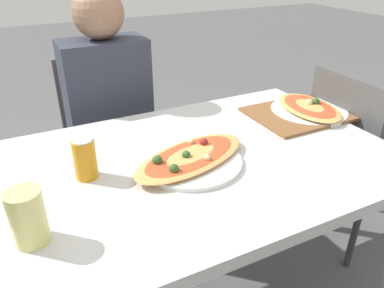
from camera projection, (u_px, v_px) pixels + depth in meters
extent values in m
cube|color=silver|center=(194.00, 164.00, 1.22)|extent=(1.33, 0.85, 0.04)
cylinder|color=#99999E|center=(10.00, 237.00, 1.44)|extent=(0.05, 0.05, 0.68)
cylinder|color=#99999E|center=(267.00, 164.00, 1.92)|extent=(0.05, 0.05, 0.68)
cube|color=#4C4C4C|center=(112.00, 147.00, 1.83)|extent=(0.40, 0.40, 0.04)
cube|color=#4C4C4C|center=(97.00, 94.00, 1.88)|extent=(0.38, 0.03, 0.39)
cylinder|color=#38383D|center=(159.00, 196.00, 1.88)|extent=(0.03, 0.03, 0.44)
cylinder|color=#38383D|center=(91.00, 216.00, 1.74)|extent=(0.03, 0.03, 0.44)
cylinder|color=#38383D|center=(137.00, 165.00, 2.15)|extent=(0.03, 0.03, 0.44)
cylinder|color=#38383D|center=(77.00, 180.00, 2.01)|extent=(0.03, 0.03, 0.44)
cube|color=#4C4C4C|center=(363.00, 157.00, 1.75)|extent=(0.40, 0.40, 0.04)
cube|color=#4C4C4C|center=(343.00, 122.00, 1.58)|extent=(0.03, 0.38, 0.39)
cylinder|color=#38383D|center=(351.00, 174.00, 2.06)|extent=(0.03, 0.03, 0.44)
cylinder|color=#38383D|center=(303.00, 190.00, 1.93)|extent=(0.03, 0.03, 0.44)
cylinder|color=#38383D|center=(356.00, 229.00, 1.66)|extent=(0.03, 0.03, 0.44)
cylinder|color=#2D2D38|center=(138.00, 192.00, 1.88)|extent=(0.10, 0.10, 0.48)
cylinder|color=#2D2D38|center=(106.00, 200.00, 1.82)|extent=(0.10, 0.10, 0.48)
cube|color=#333847|center=(108.00, 97.00, 1.68)|extent=(0.36, 0.21, 0.51)
sphere|color=#997056|center=(98.00, 13.00, 1.51)|extent=(0.21, 0.21, 0.21)
cylinder|color=white|center=(191.00, 161.00, 1.18)|extent=(0.32, 0.32, 0.01)
ellipsoid|color=tan|center=(191.00, 157.00, 1.17)|extent=(0.46, 0.31, 0.02)
ellipsoid|color=#C14C28|center=(191.00, 155.00, 1.17)|extent=(0.38, 0.25, 0.01)
sphere|color=beige|center=(191.00, 142.00, 1.24)|extent=(0.02, 0.02, 0.02)
sphere|color=beige|center=(207.00, 158.00, 1.14)|extent=(0.02, 0.02, 0.02)
sphere|color=#335928|center=(186.00, 155.00, 1.16)|extent=(0.03, 0.03, 0.03)
sphere|color=#335928|center=(174.00, 169.00, 1.08)|extent=(0.03, 0.03, 0.03)
sphere|color=#335928|center=(157.00, 160.00, 1.12)|extent=(0.03, 0.03, 0.03)
sphere|color=maroon|center=(204.00, 142.00, 1.23)|extent=(0.03, 0.03, 0.03)
cylinder|color=orange|center=(85.00, 159.00, 1.09)|extent=(0.07, 0.07, 0.12)
cylinder|color=silver|center=(82.00, 140.00, 1.06)|extent=(0.06, 0.06, 0.00)
cylinder|color=#E0DB7F|center=(28.00, 217.00, 0.84)|extent=(0.08, 0.08, 0.14)
cube|color=brown|center=(297.00, 114.00, 1.52)|extent=(0.37, 0.30, 0.01)
cylinder|color=white|center=(309.00, 111.00, 1.54)|extent=(0.31, 0.31, 0.01)
ellipsoid|color=tan|center=(309.00, 107.00, 1.53)|extent=(0.24, 0.35, 0.02)
ellipsoid|color=#C14C28|center=(309.00, 106.00, 1.53)|extent=(0.20, 0.29, 0.01)
sphere|color=beige|center=(309.00, 103.00, 1.54)|extent=(0.03, 0.03, 0.03)
sphere|color=#335928|center=(316.00, 102.00, 1.55)|extent=(0.03, 0.03, 0.03)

